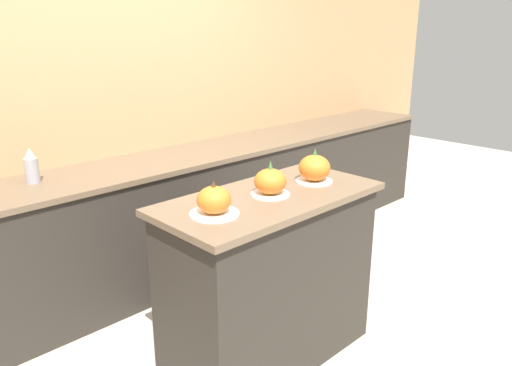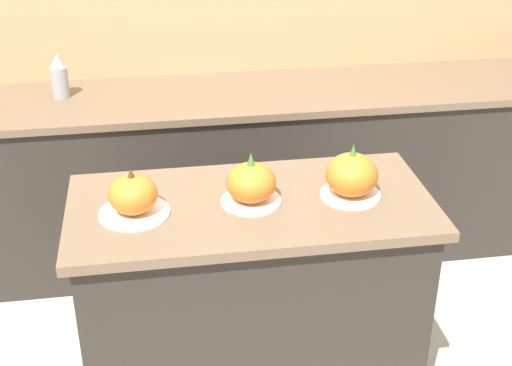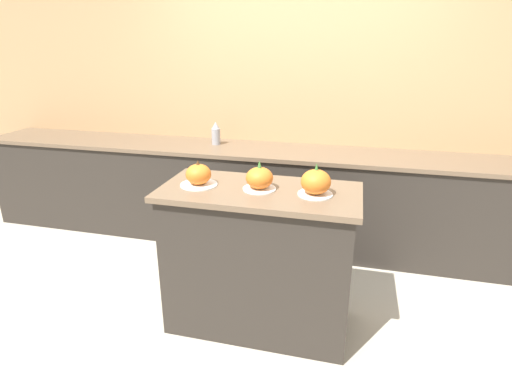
% 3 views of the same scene
% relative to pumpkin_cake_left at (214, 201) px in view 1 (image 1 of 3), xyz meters
% --- Properties ---
extents(ground_plane, '(12.00, 12.00, 0.00)m').
position_rel_pumpkin_cake_left_xyz_m(ground_plane, '(0.38, 0.02, -1.02)').
color(ground_plane, '#BCB29E').
extents(wall_back, '(8.00, 0.06, 2.50)m').
position_rel_pumpkin_cake_left_xyz_m(wall_back, '(0.38, 1.52, 0.23)').
color(wall_back, tan).
rests_on(wall_back, ground_plane).
extents(kitchen_island, '(1.20, 0.58, 0.96)m').
position_rel_pumpkin_cake_left_xyz_m(kitchen_island, '(0.38, 0.02, -0.54)').
color(kitchen_island, '#2D2823').
rests_on(kitchen_island, ground_plane).
extents(back_counter, '(6.00, 0.60, 0.90)m').
position_rel_pumpkin_cake_left_xyz_m(back_counter, '(0.38, 1.19, -0.57)').
color(back_counter, '#2D2823').
rests_on(back_counter, ground_plane).
extents(pumpkin_cake_left, '(0.23, 0.23, 0.16)m').
position_rel_pumpkin_cake_left_xyz_m(pumpkin_cake_left, '(0.00, 0.00, 0.00)').
color(pumpkin_cake_left, white).
rests_on(pumpkin_cake_left, kitchen_island).
extents(pumpkin_cake_center, '(0.20, 0.20, 0.18)m').
position_rel_pumpkin_cake_left_xyz_m(pumpkin_cake_center, '(0.38, 0.02, 0.00)').
color(pumpkin_cake_center, white).
rests_on(pumpkin_cake_center, kitchen_island).
extents(pumpkin_cake_right, '(0.20, 0.20, 0.19)m').
position_rel_pumpkin_cake_left_xyz_m(pumpkin_cake_right, '(0.71, 0.01, 0.01)').
color(pumpkin_cake_right, white).
rests_on(pumpkin_cake_right, kitchen_island).
extents(bottle_tall, '(0.08, 0.08, 0.21)m').
position_rel_pumpkin_cake_left_xyz_m(bottle_tall, '(-0.33, 1.26, -0.02)').
color(bottle_tall, '#99999E').
rests_on(bottle_tall, back_counter).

